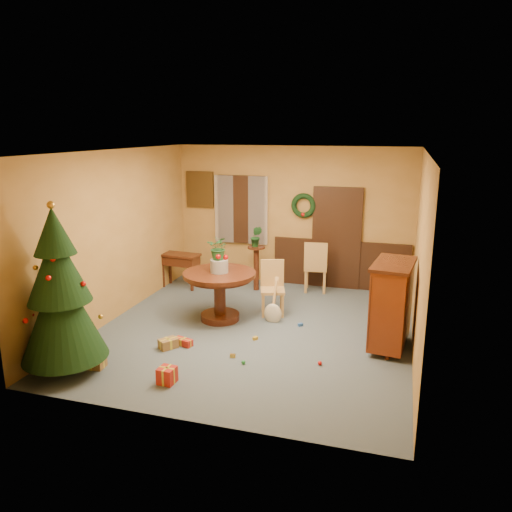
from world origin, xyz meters
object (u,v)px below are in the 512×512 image
at_px(christmas_tree, 60,294).
at_px(sideboard, 391,303).
at_px(chair_near, 272,285).
at_px(writing_desk, 180,262).
at_px(dining_table, 220,287).

relative_size(christmas_tree, sideboard, 1.75).
distance_m(chair_near, christmas_tree, 3.70).
bearing_deg(sideboard, christmas_tree, -154.17).
xyz_separation_m(chair_near, christmas_tree, (-2.13, -2.96, 0.60)).
xyz_separation_m(chair_near, writing_desk, (-2.23, 0.92, 0.02)).
distance_m(dining_table, sideboard, 2.88).
bearing_deg(dining_table, sideboard, -6.86).
height_order(dining_table, writing_desk, dining_table).
height_order(dining_table, sideboard, sideboard).
distance_m(dining_table, christmas_tree, 2.78).
relative_size(dining_table, chair_near, 1.29).
height_order(chair_near, sideboard, sideboard).
xyz_separation_m(dining_table, chair_near, (0.78, 0.59, -0.08)).
height_order(dining_table, christmas_tree, christmas_tree).
distance_m(dining_table, writing_desk, 2.09).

